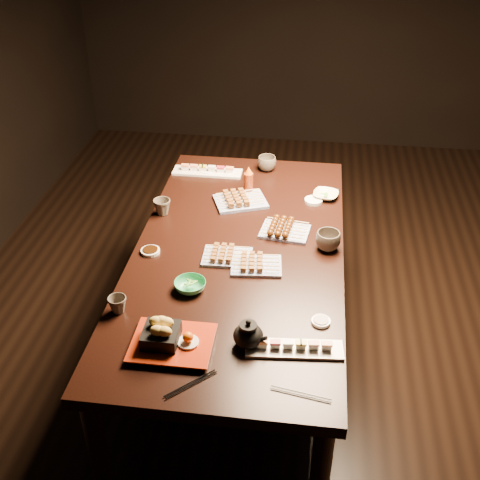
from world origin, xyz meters
name	(u,v)px	position (x,y,z in m)	size (l,w,h in m)	color
ground	(302,329)	(0.00, 0.00, 0.00)	(5.00, 5.00, 0.00)	black
dining_table	(239,316)	(-0.30, -0.37, 0.38)	(0.90, 1.80, 0.75)	black
sushi_platter_near	(294,346)	(-0.03, -0.96, 0.77)	(0.34, 0.09, 0.04)	white
sushi_platter_far	(207,169)	(-0.56, 0.33, 0.77)	(0.37, 0.10, 0.04)	white
yakitori_plate_center	(227,253)	(-0.34, -0.44, 0.78)	(0.21, 0.15, 0.05)	#828EB6
yakitori_plate_right	(256,262)	(-0.21, -0.48, 0.78)	(0.21, 0.15, 0.05)	#828EB6
yakitori_plate_left	(241,198)	(-0.35, 0.03, 0.78)	(0.24, 0.18, 0.06)	#828EB6
tsukune_plate	(285,228)	(-0.11, -0.21, 0.78)	(0.21, 0.16, 0.05)	#828EB6
edamame_bowl_green	(190,286)	(-0.45, -0.67, 0.77)	(0.12, 0.12, 0.04)	#34A064
edamame_bowl_cream	(326,195)	(0.07, 0.14, 0.76)	(0.12, 0.12, 0.03)	beige
tempura_tray	(172,335)	(-0.45, -0.99, 0.80)	(0.28, 0.23, 0.10)	black
teacup_near_left	(118,305)	(-0.70, -0.83, 0.78)	(0.07, 0.07, 0.07)	#4B4339
teacup_mid_right	(328,241)	(0.08, -0.31, 0.79)	(0.11, 0.11, 0.08)	#4B4339
teacup_far_left	(162,207)	(-0.70, -0.12, 0.79)	(0.08, 0.08, 0.08)	#4B4339
teacup_far_right	(267,163)	(-0.25, 0.41, 0.79)	(0.10, 0.10, 0.08)	#4B4339
teapot	(248,333)	(-0.19, -0.95, 0.80)	(0.13, 0.13, 0.11)	black
condiment_bottle	(249,180)	(-0.32, 0.15, 0.82)	(0.05, 0.05, 0.14)	maroon
sauce_dish_west	(150,251)	(-0.68, -0.44, 0.76)	(0.08, 0.08, 0.01)	white
sauce_dish_east	(313,201)	(0.01, 0.09, 0.76)	(0.09, 0.09, 0.02)	white
sauce_dish_se	(321,321)	(0.06, -0.80, 0.76)	(0.07, 0.07, 0.01)	white
sauce_dish_nw	(208,171)	(-0.56, 0.33, 0.76)	(0.09, 0.09, 0.02)	white
chopsticks_near	(191,384)	(-0.35, -1.16, 0.75)	(0.20, 0.02, 0.01)	black
chopsticks_se	(301,394)	(0.00, -1.15, 0.75)	(0.20, 0.02, 0.01)	black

